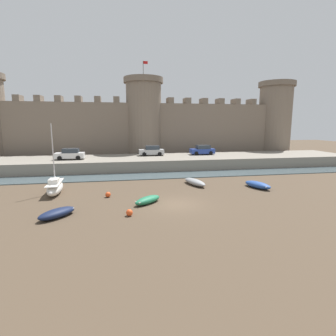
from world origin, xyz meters
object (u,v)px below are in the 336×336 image
at_px(rowboat_near_channel_right, 195,182).
at_px(mooring_buoy_mid_mud, 108,195).
at_px(rowboat_midflat_centre, 57,213).
at_px(car_quay_centre_west, 70,154).
at_px(car_quay_east, 202,150).
at_px(rowboat_foreground_right, 258,185).
at_px(rowboat_foreground_left, 148,200).
at_px(car_quay_centre_east, 152,151).
at_px(mooring_buoy_near_channel, 129,213).
at_px(sailboat_midflat_right, 55,187).

distance_m(rowboat_near_channel_right, mooring_buoy_mid_mud, 10.10).
bearing_deg(rowboat_midflat_centre, car_quay_centre_west, 97.06).
xyz_separation_m(rowboat_near_channel_right, car_quay_east, (5.59, 14.78, 2.10)).
relative_size(rowboat_foreground_right, rowboat_near_channel_right, 0.89).
distance_m(rowboat_foreground_left, car_quay_centre_east, 21.41).
bearing_deg(car_quay_centre_east, rowboat_near_channel_right, -78.31).
distance_m(rowboat_foreground_left, mooring_buoy_mid_mud, 4.40).
distance_m(rowboat_near_channel_right, mooring_buoy_near_channel, 11.79).
xyz_separation_m(rowboat_foreground_right, car_quay_centre_west, (-21.88, 14.92, 2.09)).
bearing_deg(car_quay_centre_west, rowboat_midflat_centre, -82.94).
xyz_separation_m(rowboat_foreground_left, mooring_buoy_mid_mud, (-3.50, 2.66, -0.08)).
height_order(mooring_buoy_near_channel, mooring_buoy_mid_mud, same).
bearing_deg(rowboat_foreground_left, sailboat_midflat_right, 150.82).
relative_size(sailboat_midflat_right, mooring_buoy_near_channel, 13.55).
bearing_deg(rowboat_foreground_left, rowboat_foreground_right, 15.56).
bearing_deg(car_quay_centre_west, mooring_buoy_mid_mud, -68.92).
xyz_separation_m(mooring_buoy_mid_mud, car_quay_centre_west, (-6.05, 15.69, 2.20)).
bearing_deg(car_quay_centre_west, sailboat_midflat_right, -86.51).
xyz_separation_m(mooring_buoy_near_channel, mooring_buoy_mid_mud, (-1.81, 5.54, 0.00)).
bearing_deg(car_quay_east, rowboat_foreground_right, -87.61).
bearing_deg(rowboat_midflat_centre, car_quay_east, 51.09).
distance_m(rowboat_near_channel_right, rowboat_midflat_centre, 15.43).
height_order(rowboat_foreground_left, car_quay_centre_east, car_quay_centre_east).
relative_size(rowboat_foreground_right, mooring_buoy_near_channel, 6.98).
distance_m(mooring_buoy_near_channel, mooring_buoy_mid_mud, 5.83).
bearing_deg(sailboat_midflat_right, car_quay_east, 38.10).
bearing_deg(rowboat_near_channel_right, mooring_buoy_mid_mud, -160.50).
xyz_separation_m(rowboat_foreground_right, sailboat_midflat_right, (-21.06, 1.44, 0.31)).
distance_m(rowboat_near_channel_right, car_quay_centre_west, 19.96).
relative_size(rowboat_midflat_centre, car_quay_centre_east, 0.73).
xyz_separation_m(rowboat_midflat_centre, car_quay_centre_east, (9.90, 23.35, 2.11)).
bearing_deg(rowboat_foreground_right, rowboat_midflat_centre, -163.64).
xyz_separation_m(mooring_buoy_mid_mud, car_quay_east, (15.11, 18.15, 2.20)).
xyz_separation_m(rowboat_near_channel_right, car_quay_centre_west, (-15.57, 12.32, 2.10)).
bearing_deg(mooring_buoy_near_channel, rowboat_foreground_right, 24.21).
height_order(sailboat_midflat_right, rowboat_near_channel_right, sailboat_midflat_right).
xyz_separation_m(rowboat_foreground_right, rowboat_foreground_left, (-12.34, -3.43, -0.03)).
relative_size(sailboat_midflat_right, rowboat_foreground_left, 2.44).
distance_m(car_quay_centre_east, car_quay_centre_west, 12.75).
xyz_separation_m(rowboat_near_channel_right, car_quay_centre_east, (-3.12, 15.07, 2.10)).
height_order(rowboat_foreground_left, car_quay_east, car_quay_east).
height_order(rowboat_near_channel_right, car_quay_east, car_quay_east).
bearing_deg(mooring_buoy_mid_mud, rowboat_foreground_right, 2.78).
height_order(rowboat_midflat_centre, mooring_buoy_mid_mud, rowboat_midflat_centre).
bearing_deg(mooring_buoy_near_channel, car_quay_east, 60.69).
relative_size(rowboat_near_channel_right, rowboat_foreground_left, 1.41).
bearing_deg(sailboat_midflat_right, car_quay_centre_west, 93.49).
height_order(rowboat_foreground_right, rowboat_midflat_centre, rowboat_foreground_right).
height_order(sailboat_midflat_right, car_quay_centre_east, sailboat_midflat_right).
xyz_separation_m(rowboat_midflat_centre, mooring_buoy_near_channel, (5.31, -0.63, -0.09)).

